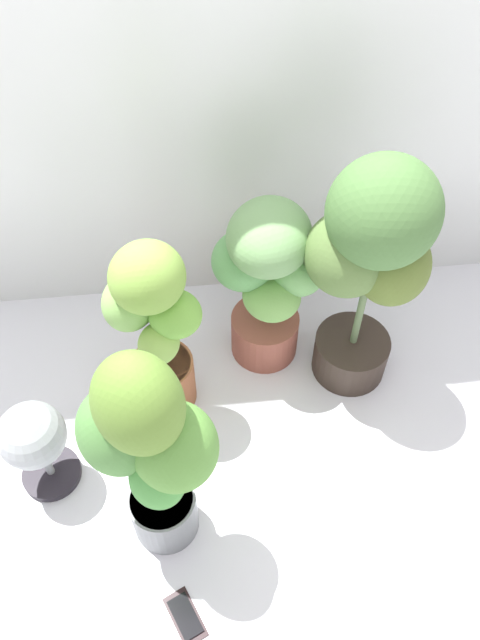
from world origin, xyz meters
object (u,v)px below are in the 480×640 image
potted_plant_front_left (149,448)px  floor_fan (34,440)px  potted_plant_back_right (370,258)px  potted_plant_back_left (154,326)px  potted_plant_back_center (267,276)px  cell_phone (185,617)px

potted_plant_front_left → floor_fan: (-0.35, 0.19, -0.25)m
potted_plant_back_right → floor_fan: potted_plant_back_right is taller
potted_plant_back_right → floor_fan: size_ratio=2.48×
potted_plant_back_left → floor_fan: (-0.36, -0.25, -0.16)m
potted_plant_front_left → potted_plant_back_left: potted_plant_front_left is taller
potted_plant_back_center → floor_fan: size_ratio=1.84×
potted_plant_back_right → potted_plant_back_left: bearing=-174.9°
potted_plant_back_left → floor_fan: bearing=-145.6°
potted_plant_back_left → potted_plant_back_right: bearing=5.1°
potted_plant_back_left → potted_plant_back_center: bearing=25.3°
potted_plant_back_left → cell_phone: 0.81m
potted_plant_front_left → cell_phone: (0.04, -0.26, -0.48)m
cell_phone → potted_plant_back_center: bearing=-134.6°
potted_plant_front_left → potted_plant_back_left: 0.45m
potted_plant_front_left → potted_plant_back_left: (0.01, 0.44, -0.09)m
cell_phone → floor_fan: floor_fan is taller
potted_plant_back_right → potted_plant_front_left: size_ratio=1.07×
potted_plant_back_center → cell_phone: potted_plant_back_center is taller
potted_plant_back_center → potted_plant_back_left: 0.39m
potted_plant_back_right → floor_fan: bearing=-162.9°
potted_plant_back_right → potted_plant_back_center: bearing=158.2°
potted_plant_back_center → cell_phone: (-0.33, -0.87, -0.38)m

